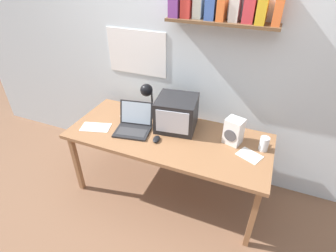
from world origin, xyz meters
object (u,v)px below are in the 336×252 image
space_heater (234,131)px  computer_mouse (156,139)px  laptop (134,123)px  loose_paper_near_laptop (249,155)px  juice_glass (264,144)px  open_notebook (134,117)px  loose_paper_near_monitor (96,127)px  desk_lamp (147,93)px  crt_monitor (177,113)px  corner_desk (168,140)px

space_heater → computer_mouse: bearing=-143.1°
laptop → loose_paper_near_laptop: bearing=-9.6°
laptop → computer_mouse: size_ratio=3.23×
laptop → juice_glass: 1.17m
laptop → open_notebook: bearing=109.8°
loose_paper_near_monitor → laptop: bearing=18.5°
desk_lamp → loose_paper_near_monitor: desk_lamp is taller
space_heater → loose_paper_near_laptop: (0.17, -0.13, -0.12)m
juice_glass → loose_paper_near_monitor: size_ratio=0.41×
open_notebook → loose_paper_near_laptop: size_ratio=1.23×
space_heater → crt_monitor: bearing=-168.0°
loose_paper_near_laptop → loose_paper_near_monitor: bearing=-174.6°
corner_desk → crt_monitor: 0.26m
computer_mouse → loose_paper_near_monitor: 0.63m
corner_desk → crt_monitor: size_ratio=4.54×
juice_glass → computer_mouse: juice_glass is taller
crt_monitor → loose_paper_near_monitor: size_ratio=1.33×
space_heater → computer_mouse: (-0.63, -0.23, -0.10)m
space_heater → computer_mouse: space_heater is taller
space_heater → loose_paper_near_laptop: bearing=-21.0°
desk_lamp → loose_paper_near_monitor: (-0.40, -0.34, -0.28)m
laptop → space_heater: (0.90, 0.15, 0.06)m
loose_paper_near_monitor → loose_paper_near_laptop: 1.43m
corner_desk → juice_glass: juice_glass is taller
computer_mouse → desk_lamp: bearing=126.5°
juice_glass → loose_paper_near_laptop: size_ratio=0.55×
loose_paper_near_laptop → computer_mouse: bearing=-172.5°
crt_monitor → open_notebook: (-0.46, -0.00, -0.15)m
open_notebook → loose_paper_near_laptop: same height
computer_mouse → open_notebook: bearing=144.1°
desk_lamp → space_heater: desk_lamp is taller
crt_monitor → computer_mouse: size_ratio=3.60×
space_heater → loose_paper_near_laptop: space_heater is taller
crt_monitor → loose_paper_near_laptop: crt_monitor is taller
open_notebook → loose_paper_near_laptop: bearing=-8.2°
computer_mouse → loose_paper_near_laptop: computer_mouse is taller
juice_glass → space_heater: bearing=178.3°
computer_mouse → loose_paper_near_laptop: 0.81m
space_heater → computer_mouse: 0.68m
crt_monitor → loose_paper_near_monitor: crt_monitor is taller
crt_monitor → juice_glass: size_ratio=3.23×
laptop → computer_mouse: bearing=-28.6°
desk_lamp → juice_glass: size_ratio=2.97×
corner_desk → computer_mouse: computer_mouse is taller
corner_desk → computer_mouse: (-0.06, -0.12, 0.07)m
juice_glass → desk_lamp: bearing=175.6°
crt_monitor → desk_lamp: (-0.32, 0.04, 0.13)m
laptop → juice_glass: (1.16, 0.14, -0.00)m
corner_desk → crt_monitor: bearing=82.5°
computer_mouse → open_notebook: 0.47m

